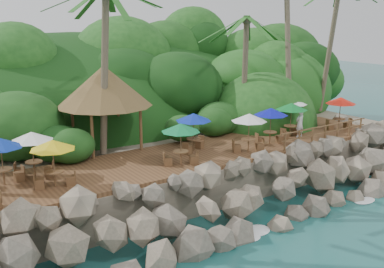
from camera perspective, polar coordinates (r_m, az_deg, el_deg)
ground at (r=21.15m, az=9.42°, el=-12.37°), size 140.00×140.00×0.00m
land_base at (r=33.39m, az=-9.72°, el=-0.36°), size 32.00×25.20×2.10m
jungle_hill at (r=40.40m, az=-14.13°, el=0.45°), size 44.80×28.00×15.40m
seawall at (r=22.01m, az=5.93°, el=-7.84°), size 29.00×4.00×2.30m
terrace at (r=24.65m, az=-0.00°, el=-2.70°), size 26.00×5.00×0.20m
jungle_foliage at (r=32.80m, az=-8.91°, el=-2.51°), size 44.00×16.00×12.00m
foam_line at (r=21.33m, az=8.86°, el=-12.02°), size 25.20×0.80×0.06m
palapa at (r=25.43m, az=-10.80°, el=5.88°), size 5.17×5.17×4.60m
dining_clusters at (r=24.23m, az=1.06°, el=1.52°), size 23.83×4.82×2.11m
railing at (r=27.96m, az=16.20°, el=0.29°), size 7.20×0.10×1.00m
waiter at (r=28.59m, az=13.21°, el=1.27°), size 0.62×0.41×1.68m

